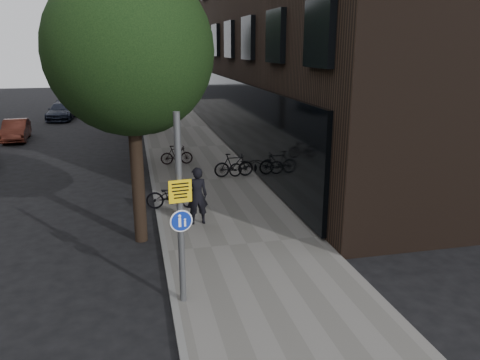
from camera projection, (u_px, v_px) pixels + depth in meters
name	position (u px, v px, depth m)	size (l,w,h in m)	color
ground	(272.00, 312.00, 9.90)	(120.00, 120.00, 0.00)	black
sidewalk	(208.00, 181.00, 19.31)	(4.50, 60.00, 0.12)	slate
curb_edge	(153.00, 184.00, 18.82)	(0.15, 60.00, 0.13)	slate
street_tree_near	(133.00, 58.00, 12.30)	(4.40, 4.40, 7.50)	black
street_tree_mid	(131.00, 53.00, 20.26)	(5.00, 5.00, 7.80)	black
street_tree_far	(131.00, 51.00, 28.69)	(5.00, 5.00, 7.80)	black
signpost	(180.00, 210.00, 9.57)	(0.47, 0.14, 4.09)	#595B5E
pedestrian	(197.00, 196.00, 14.28)	(0.66, 0.43, 1.80)	black
parked_bike_facade_near	(248.00, 165.00, 19.81)	(0.60, 1.72, 0.91)	black
parked_bike_facade_far	(234.00, 165.00, 19.58)	(0.47, 1.67, 1.00)	black
parked_bike_curb_near	(172.00, 195.00, 15.75)	(0.61, 1.74, 0.91)	black
parked_bike_curb_far	(177.00, 155.00, 21.66)	(0.42, 1.48, 0.89)	black
parked_car_mid	(16.00, 130.00, 27.73)	(1.30, 3.73, 1.23)	maroon
parked_car_far	(62.00, 111.00, 35.62)	(1.80, 4.42, 1.28)	#191F2E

